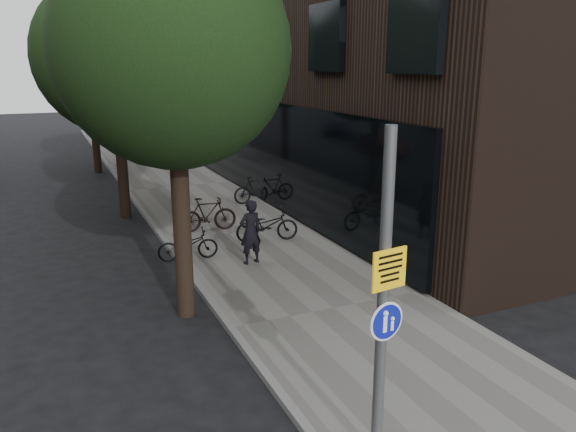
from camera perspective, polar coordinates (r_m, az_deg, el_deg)
ground at (r=9.43m, az=13.37°, el=-17.69°), size 120.00×120.00×0.00m
sidewalk at (r=17.74m, az=-5.61°, el=-1.24°), size 4.50×60.00×0.12m
curb_edge at (r=17.21m, az=-12.74°, el=-2.05°), size 0.15×60.00×0.13m
street_tree_near at (r=11.11m, az=-11.35°, el=15.17°), size 4.40×4.40×7.50m
street_tree_mid at (r=19.49m, az=-17.11°, el=14.72°), size 5.00×5.00×7.80m
street_tree_far at (r=28.44m, az=-19.48°, el=14.48°), size 5.00×5.00×7.80m
signpost at (r=6.91m, az=9.60°, el=-8.69°), size 0.50×0.14×4.29m
pedestrian at (r=14.22m, az=-3.84°, el=-1.63°), size 0.67×0.50×1.66m
parked_bike_facade_near at (r=16.07m, az=-2.15°, el=-0.94°), size 1.88×0.92×0.94m
parked_bike_facade_far at (r=20.55m, az=-3.32°, el=2.72°), size 1.68×0.48×1.01m
parked_bike_curb_near at (r=14.77m, az=-10.14°, el=-2.90°), size 1.60×0.70×0.82m
parked_bike_curb_far at (r=17.20m, az=-8.19°, el=0.18°), size 1.79×0.68×1.05m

